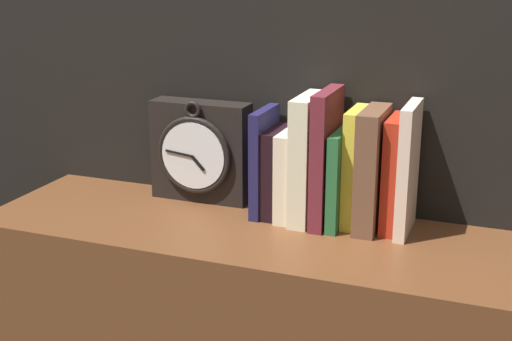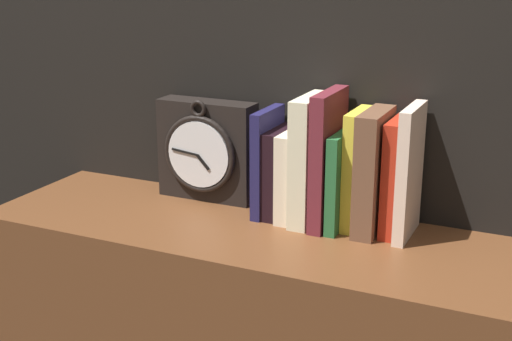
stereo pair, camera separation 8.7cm
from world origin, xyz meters
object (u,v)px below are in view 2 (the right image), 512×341
Objects in this scene: book_slot1_black at (280,172)px; book_slot2_cream at (293,174)px; book_slot7_brown at (373,172)px; clock at (206,150)px; book_slot0_navy at (267,162)px; book_slot8_red at (396,177)px; book_slot9_cream at (410,172)px; book_slot3_cream at (310,160)px; book_slot6_yellow at (357,169)px; book_slot4_maroon at (328,159)px; book_slot5_green at (342,179)px.

book_slot1_black is 1.00× the size of book_slot2_cream.
book_slot7_brown is (0.16, -0.00, 0.03)m from book_slot2_cream.
book_slot2_cream is at bearing -7.64° from clock.
book_slot8_red is at bearing 0.84° from book_slot0_navy.
book_slot3_cream is at bearing -178.90° from book_slot9_cream.
book_slot8_red is at bearing -3.05° from clock.
book_slot1_black is at bearing -179.55° from book_slot8_red.
book_slot0_navy is 0.26m from book_slot8_red.
book_slot1_black and book_slot2_cream have the same top height.
book_slot7_brown is (0.03, -0.01, 0.00)m from book_slot6_yellow.
book_slot0_navy is at bearing -179.16° from book_slot8_red.
book_slot7_brown is 0.04m from book_slot8_red.
clock is at bearing 172.79° from book_slot4_maroon.
book_slot6_yellow is at bearing 15.77° from book_slot4_maroon.
book_slot0_navy is 1.21× the size of book_slot1_black.
book_slot4_maroon is at bearing -164.23° from book_slot6_yellow.
clock is 0.89× the size of book_slot9_cream.
book_slot6_yellow is 0.04m from book_slot7_brown.
clock is 0.95× the size of book_slot7_brown.
book_slot9_cream is at bearing -1.28° from book_slot1_black.
book_slot7_brown is at bearing -166.44° from book_slot8_red.
book_slot8_red is at bearing 3.87° from book_slot3_cream.
book_slot4_maroon reaches higher than book_slot0_navy.
book_slot2_cream is 0.13m from book_slot6_yellow.
book_slot6_yellow is (0.05, 0.01, -0.02)m from book_slot4_maroon.
book_slot3_cream is (0.09, -0.01, 0.02)m from book_slot0_navy.
book_slot8_red is (0.16, 0.01, -0.01)m from book_slot3_cream.
book_slot6_yellow is at bearing 1.53° from book_slot0_navy.
book_slot3_cream reaches higher than clock.
book_slot8_red reaches higher than book_slot5_green.
book_slot9_cream is (0.15, 0.01, -0.01)m from book_slot4_maroon.
book_slot6_yellow reaches higher than book_slot8_red.
book_slot2_cream is at bearing 179.60° from book_slot9_cream.
book_slot5_green is at bearing -2.87° from book_slot0_navy.
book_slot6_yellow is 0.10m from book_slot9_cream.
book_slot8_red is (0.20, 0.01, 0.02)m from book_slot2_cream.
book_slot4_maroon is 1.20× the size of book_slot8_red.
book_slot1_black is 0.03m from book_slot2_cream.
book_slot8_red reaches higher than book_slot1_black.
book_slot7_brown reaches higher than book_slot6_yellow.
book_slot6_yellow is 0.92× the size of book_slot9_cream.
book_slot5_green is 0.86× the size of book_slot8_red.
book_slot8_red is 0.03m from book_slot9_cream.
book_slot0_navy is at bearing 179.24° from book_slot9_cream.
book_slot2_cream is at bearing 176.81° from book_slot5_green.
book_slot8_red is (0.10, 0.01, 0.01)m from book_slot5_green.
book_slot6_yellow is at bearing 1.07° from book_slot1_black.
book_slot2_cream is 0.10m from book_slot5_green.
book_slot1_black is 0.23m from book_slot8_red.
book_slot1_black is at bearing 173.44° from book_slot4_maroon.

